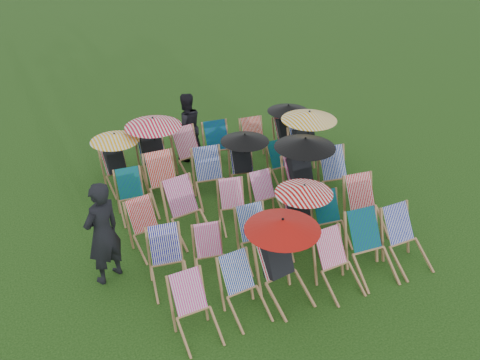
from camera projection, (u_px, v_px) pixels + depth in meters
name	position (u px, v px, depth m)	size (l,w,h in m)	color
ground	(250.00, 222.00, 10.49)	(100.00, 100.00, 0.00)	black
deckchair_0	(195.00, 311.00, 7.73)	(0.64, 0.86, 0.90)	#9F744A
deckchair_1	(245.00, 290.00, 8.12)	(0.68, 0.88, 0.89)	#9F744A
deckchair_2	(283.00, 259.00, 8.30)	(1.18, 1.28, 1.40)	#9F744A
deckchair_3	(339.00, 264.00, 8.62)	(0.67, 0.89, 0.92)	#9F744A
deckchair_4	(372.00, 248.00, 8.91)	(0.72, 0.98, 1.03)	#9F744A
deckchair_5	(407.00, 240.00, 9.15)	(0.68, 0.93, 0.97)	#9F744A
deckchair_6	(168.00, 262.00, 8.68)	(0.71, 0.92, 0.93)	#9F744A
deckchair_7	(211.00, 255.00, 8.92)	(0.65, 0.83, 0.82)	#9F744A
deckchair_8	(257.00, 238.00, 9.26)	(0.63, 0.86, 0.91)	#9F744A
deckchair_9	(302.00, 216.00, 9.51)	(1.03, 1.10, 1.22)	#9F744A
deckchair_10	(331.00, 221.00, 9.75)	(0.65, 0.85, 0.87)	#9F744A
deckchair_11	(366.00, 207.00, 10.04)	(0.74, 0.97, 0.99)	#9F744A
deckchair_12	(148.00, 228.00, 9.53)	(0.73, 0.91, 0.89)	#9F744A
deckchair_13	(188.00, 211.00, 9.88)	(0.83, 1.04, 1.03)	#9F744A
deckchair_14	(234.00, 206.00, 10.20)	(0.68, 0.86, 0.84)	#9F744A
deckchair_15	(267.00, 197.00, 10.49)	(0.59, 0.80, 0.84)	#9F744A
deckchair_16	(304.00, 172.00, 10.67)	(1.22, 1.28, 1.45)	#9F744A
deckchair_17	(338.00, 177.00, 11.02)	(0.77, 1.00, 1.01)	#9F744A
deckchair_18	(132.00, 196.00, 10.49)	(0.62, 0.84, 0.88)	#9F744A
deckchair_19	(165.00, 183.00, 10.79)	(0.69, 0.96, 1.03)	#9F744A
deckchair_20	(211.00, 178.00, 10.99)	(0.77, 1.00, 1.02)	#9F744A
deckchair_21	(244.00, 161.00, 11.34)	(1.03, 1.09, 1.22)	#9F744A
deckchair_22	(284.00, 165.00, 11.63)	(0.59, 0.81, 0.87)	#9F744A
deckchair_23	(308.00, 143.00, 11.83)	(1.23, 1.28, 1.46)	#9F744A
deckchair_24	(117.00, 160.00, 11.35)	(1.03, 1.12, 1.23)	#9F744A
deckchair_25	(154.00, 149.00, 11.55)	(1.22, 1.27, 1.45)	#9F744A
deckchair_26	(192.00, 154.00, 11.91)	(0.84, 1.05, 1.02)	#9F744A
deckchair_27	(220.00, 148.00, 12.22)	(0.73, 0.96, 0.99)	#9F744A
deckchair_28	(256.00, 142.00, 12.58)	(0.67, 0.89, 0.93)	#9F744A
deckchair_29	(288.00, 129.00, 12.83)	(1.00, 1.04, 1.19)	#9F744A
person_left	(103.00, 233.00, 8.59)	(0.67, 0.44, 1.84)	black
person_rear	(186.00, 127.00, 12.42)	(0.80, 0.62, 1.65)	black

